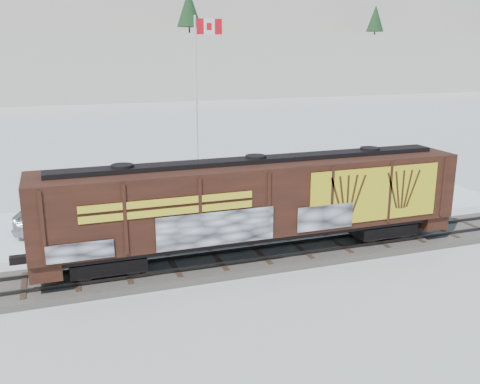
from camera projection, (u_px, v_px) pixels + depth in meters
name	position (u px, v px, depth m)	size (l,w,h in m)	color
ground	(218.00, 265.00, 23.66)	(500.00, 500.00, 0.00)	white
rail_track	(218.00, 262.00, 23.62)	(50.00, 3.40, 0.43)	#59544C
parking_strip	(179.00, 217.00, 30.48)	(40.00, 8.00, 0.03)	white
hillside	(67.00, 30.00, 147.14)	(360.00, 110.00, 93.00)	white
hopper_railcar	(256.00, 200.00, 23.48)	(18.94, 3.06, 4.31)	black
flagpole	(199.00, 126.00, 36.37)	(2.30, 0.90, 11.39)	silver
car_silver	(66.00, 220.00, 27.02)	(2.04, 5.06, 1.72)	#AEB0B5
car_white	(264.00, 207.00, 30.00)	(1.41, 4.06, 1.34)	silver
car_dark	(211.00, 200.00, 31.16)	(2.01, 4.94, 1.43)	black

